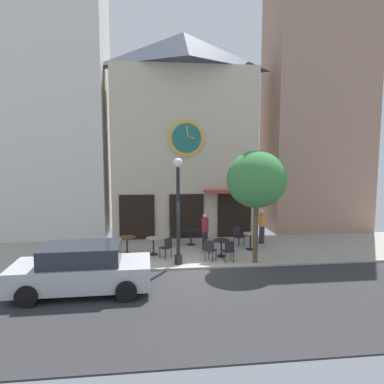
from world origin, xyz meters
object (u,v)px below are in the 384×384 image
pedestrian_maroon (205,231)px  cafe_table_center_left (127,241)px  cafe_table_leftmost (153,243)px  parked_car_silver (82,269)px  cafe_chair_outer (229,250)px  cafe_chair_near_lamp (210,249)px  cafe_chair_mid_row (207,241)px  cafe_chair_under_awning (167,246)px  street_tree (257,180)px  street_lamp (178,211)px  cafe_table_near_curb (191,234)px  pedestrian_orange (262,226)px  cafe_table_center (250,238)px  cafe_chair_near_tree (173,234)px  cafe_table_near_door (221,245)px  cafe_chair_facing_street (238,235)px

pedestrian_maroon → cafe_table_center_left: bearing=-174.4°
cafe_table_leftmost → parked_car_silver: size_ratio=0.17×
cafe_chair_outer → cafe_chair_near_lamp: 0.78m
cafe_chair_mid_row → cafe_chair_under_awning: bearing=-160.1°
cafe_chair_under_awning → cafe_chair_near_lamp: (1.73, -0.57, 0.00)m
street_tree → cafe_table_leftmost: (-4.09, 1.55, -2.86)m
street_lamp → cafe_table_near_curb: (0.83, 2.81, -1.60)m
pedestrian_orange → cafe_chair_under_awning: bearing=-157.9°
street_tree → cafe_table_center: 3.41m
cafe_chair_near_tree → cafe_table_near_curb: bearing=-1.5°
cafe_table_leftmost → cafe_table_near_curb: same height
pedestrian_orange → pedestrian_maroon: bearing=-166.5°
cafe_chair_mid_row → pedestrian_maroon: bearing=88.1°
cafe_table_center → pedestrian_orange: bearing=49.6°
cafe_chair_near_tree → pedestrian_maroon: 1.70m
street_tree → cafe_table_center: street_tree is taller
cafe_table_near_door → street_tree: bearing=-37.7°
cafe_chair_facing_street → cafe_chair_mid_row: bearing=-149.9°
cafe_table_center → parked_car_silver: 7.89m
street_tree → cafe_table_near_door: street_tree is taller
cafe_chair_outer → cafe_chair_under_awning: bearing=161.7°
cafe_chair_near_tree → cafe_chair_under_awning: (-0.38, -2.06, 0.00)m
cafe_chair_near_tree → cafe_chair_mid_row: same height
cafe_chair_near_lamp → parked_car_silver: size_ratio=0.21×
cafe_chair_near_tree → pedestrian_orange: pedestrian_orange is taller
cafe_table_center_left → cafe_chair_near_tree: size_ratio=0.86×
cafe_chair_mid_row → cafe_chair_under_awning: same height
parked_car_silver → cafe_chair_facing_street: bearing=37.6°
cafe_chair_outer → pedestrian_maroon: 2.16m
cafe_table_leftmost → cafe_chair_near_tree: bearing=57.2°
cafe_table_near_door → pedestrian_orange: pedestrian_orange is taller
pedestrian_orange → cafe_chair_facing_street: bearing=-166.5°
cafe_table_center → cafe_chair_under_awning: bearing=-166.9°
parked_car_silver → cafe_table_near_door: bearing=32.1°
cafe_table_near_door → pedestrian_maroon: pedestrian_maroon is taller
cafe_chair_under_awning → pedestrian_orange: 5.13m
pedestrian_orange → cafe_table_center: bearing=-130.4°
street_tree → parked_car_silver: street_tree is taller
cafe_table_near_door → cafe_table_near_curb: bearing=117.7°
parked_car_silver → cafe_chair_near_tree: bearing=58.8°
cafe_table_leftmost → cafe_chair_mid_row: cafe_chair_mid_row is taller
cafe_chair_mid_row → cafe_table_leftmost: bearing=-178.9°
street_tree → cafe_chair_mid_row: size_ratio=5.03×
cafe_table_center → cafe_chair_under_awning: cafe_chair_under_awning is taller
cafe_table_near_curb → cafe_chair_mid_row: cafe_chair_mid_row is taller
cafe_table_center_left → cafe_table_center: cafe_table_center_left is taller
cafe_table_center_left → parked_car_silver: (-1.13, -4.12, 0.20)m
cafe_chair_outer → cafe_table_center_left: bearing=158.0°
pedestrian_orange → street_lamp: bearing=-148.0°
cafe_chair_outer → cafe_table_near_curb: bearing=113.1°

